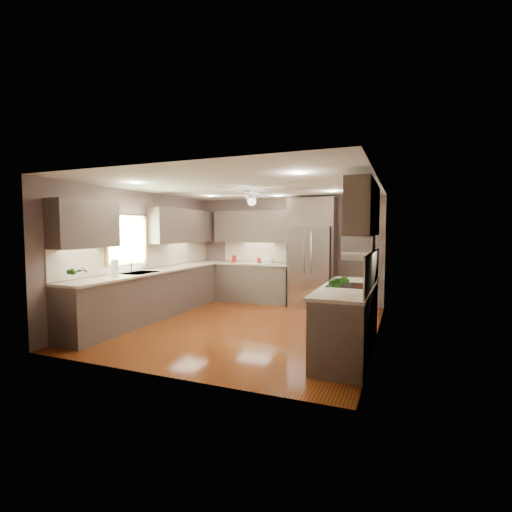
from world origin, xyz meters
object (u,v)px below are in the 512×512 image
Objects in this scene: canister_a at (234,259)px; stool at (341,305)px; potted_plant_left at (79,271)px; canister_d at (259,260)px; bowl at (268,262)px; refrigerator at (312,254)px; paper_towel at (115,268)px; soap_bottle at (145,265)px; potted_plant_right at (339,283)px; microwave at (359,248)px.

canister_a is 0.36× the size of stool.
canister_d is at bearing 72.03° from potted_plant_left.
bowl is (0.27, -0.08, -0.03)m from canister_d.
paper_towel is (-2.66, -3.26, -0.11)m from refrigerator.
soap_bottle is at bearing 96.45° from paper_towel.
refrigerator reaches higher than paper_towel.
potted_plant_right is (3.17, -3.71, 0.07)m from canister_a.
microwave is at bearing 83.05° from potted_plant_right.
paper_towel reaches higher than bowl.
soap_bottle is at bearing -108.75° from canister_a.
paper_towel is (-0.01, 0.76, -0.03)m from potted_plant_left.
potted_plant_left is 0.61× the size of microwave.
stool is (3.44, 3.27, -0.87)m from potted_plant_left.
stool is (-0.42, 2.91, -0.85)m from potted_plant_right.
soap_bottle is 0.37× the size of microwave.
canister_d reaches higher than bowl.
stool is at bearing -43.88° from refrigerator.
potted_plant_right reaches higher than bowl.
canister_d is 0.40× the size of potted_plant_left.
refrigerator reaches higher than canister_d.
soap_bottle is at bearing 94.00° from potted_plant_left.
paper_towel is at bearing -144.05° from stool.
canister_a is 0.60× the size of potted_plant_right.
soap_bottle is at bearing -156.17° from stool.
refrigerator reaches higher than potted_plant_left.
microwave is at bearing -46.58° from canister_d.
bowl is 2.12m from stool.
soap_bottle is 0.69× the size of potted_plant_right.
soap_bottle is 0.94m from paper_towel.
microwave is (2.64, -2.79, 0.48)m from canister_d.
canister_a is 0.86× the size of soap_bottle.
bowl is at bearing -2.53° from canister_a.
soap_bottle reaches higher than bowl.
microwave is (4.10, -0.38, 0.44)m from soap_bottle.
canister_d is (0.65, 0.04, -0.02)m from canister_a.
microwave is at bearing 7.88° from paper_towel.
canister_a is 0.07× the size of refrigerator.
canister_a is 4.31m from microwave.
microwave is at bearing -48.78° from bowl.
potted_plant_left is 0.76m from paper_towel.
potted_plant_right is at bearing -56.03° from canister_d.
potted_plant_left is at bearing -111.68° from bowl.
paper_towel is (-1.35, -3.35, 0.08)m from canister_d.
soap_bottle is 3.97m from stool.
microwave reaches higher than canister_a.
potted_plant_right is 3.86m from refrigerator.
potted_plant_left is 4.21m from microwave.
potted_plant_left is 1.39× the size of bowl.
paper_towel is at bearing -101.96° from canister_a.
bowl is at bearing 157.50° from stool.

